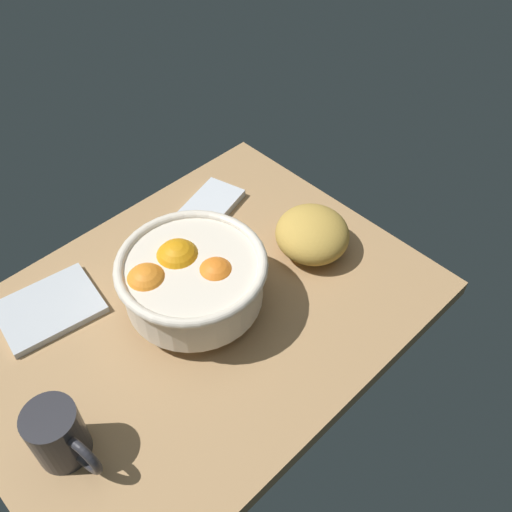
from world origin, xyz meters
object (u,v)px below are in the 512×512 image
bread_loaf (312,234)px  napkin_folded (49,308)px  fruit_bowl (190,278)px  mug (59,436)px  napkin_spare (212,204)px

bread_loaf → napkin_folded: 45.39cm
fruit_bowl → mug: size_ratio=2.03×
fruit_bowl → mug: (27.93, 7.19, -2.21)cm
mug → napkin_folded: bearing=-115.0°
bread_loaf → mug: 51.07cm
mug → fruit_bowl: bearing=-165.6°
fruit_bowl → bread_loaf: (-23.07, 4.90, -3.18)cm
fruit_bowl → napkin_spare: size_ratio=1.95×
napkin_spare → napkin_folded: bearing=0.4°
bread_loaf → mug: mug is taller
fruit_bowl → napkin_folded: fruit_bowl is taller
napkin_folded → bread_loaf: bearing=153.3°
fruit_bowl → napkin_folded: 24.11cm
fruit_bowl → napkin_folded: size_ratio=1.51×
fruit_bowl → napkin_folded: bearing=-41.7°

